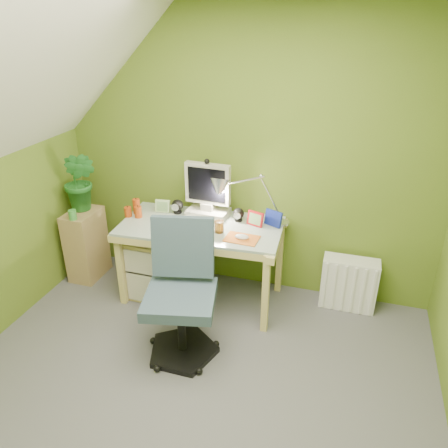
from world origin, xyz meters
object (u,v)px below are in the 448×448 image
(task_chair, at_px, (180,297))
(side_ledge, at_px, (87,244))
(desk_lamp, at_px, (262,187))
(potted_plant, at_px, (80,181))
(desk, at_px, (202,262))
(monitor, at_px, (208,187))
(radiator, at_px, (349,283))

(task_chair, bearing_deg, side_ledge, 136.72)
(desk_lamp, bearing_deg, potted_plant, 176.05)
(desk, height_order, monitor, monitor)
(task_chair, height_order, radiator, task_chair)
(desk_lamp, distance_m, side_ledge, 1.73)
(monitor, distance_m, potted_plant, 1.14)
(desk, distance_m, monitor, 0.63)
(potted_plant, distance_m, task_chair, 1.52)
(side_ledge, bearing_deg, desk_lamp, 6.01)
(monitor, xyz_separation_m, radiator, (1.21, 0.05, -0.73))
(task_chair, bearing_deg, monitor, 83.39)
(radiator, bearing_deg, desk, -169.57)
(desk, height_order, side_ledge, desk)
(side_ledge, xyz_separation_m, radiator, (2.34, 0.22, -0.10))
(desk, height_order, potted_plant, potted_plant)
(desk, xyz_separation_m, task_chair, (0.10, -0.71, 0.14))
(side_ledge, bearing_deg, radiator, 5.29)
(side_ledge, bearing_deg, desk, -0.67)
(desk, relative_size, monitor, 2.53)
(task_chair, distance_m, radiator, 1.48)
(potted_plant, bearing_deg, monitor, 5.88)
(desk, height_order, task_chair, task_chair)
(desk, bearing_deg, desk_lamp, 18.57)
(desk_lamp, height_order, radiator, desk_lamp)
(potted_plant, bearing_deg, side_ledge, -90.00)
(desk_lamp, height_order, task_chair, desk_lamp)
(radiator, bearing_deg, task_chair, -140.14)
(potted_plant, bearing_deg, desk_lamp, 4.22)
(desk, xyz_separation_m, side_ledge, (-1.13, 0.01, -0.02))
(desk, distance_m, side_ledge, 1.13)
(monitor, relative_size, task_chair, 0.52)
(radiator, bearing_deg, monitor, -177.98)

